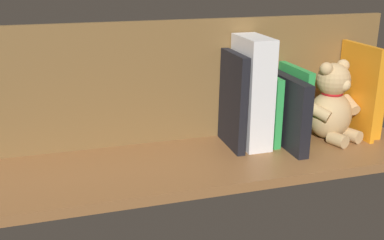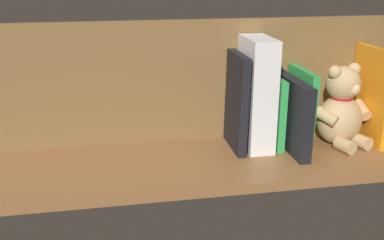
{
  "view_description": "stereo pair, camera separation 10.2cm",
  "coord_description": "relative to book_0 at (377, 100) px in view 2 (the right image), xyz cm",
  "views": [
    {
      "loc": [
        27.32,
        92.75,
        42.8
      ],
      "look_at": [
        0.0,
        0.0,
        9.42
      ],
      "focal_mm": 42.38,
      "sensor_mm": 36.0,
      "label": 1
    },
    {
      "loc": [
        17.38,
        95.11,
        42.8
      ],
      "look_at": [
        0.0,
        0.0,
        9.42
      ],
      "focal_mm": 42.38,
      "sensor_mm": 36.0,
      "label": 2
    }
  ],
  "objects": [
    {
      "name": "teddy_bear",
      "position": [
        10.82,
        2.16,
        -1.15
      ],
      "size": [
        15.58,
        15.29,
        20.22
      ],
      "rotation": [
        0.0,
        0.0,
        0.32
      ],
      "color": "tan",
      "rests_on": "ground_plane"
    },
    {
      "name": "dictionary_thick_white",
      "position": [
        32.05,
        -0.13,
        3.35
      ],
      "size": [
        6.17,
        13.67,
        26.81
      ],
      "primitive_type": "cube",
      "color": "white",
      "rests_on": "ground_plane"
    },
    {
      "name": "book_1",
      "position": [
        2.76,
        0.95,
        1.83
      ],
      "size": [
        1.23,
        16.02,
        23.77
      ],
      "primitive_type": "cube",
      "color": "orange",
      "rests_on": "ground_plane"
    },
    {
      "name": "book_5",
      "position": [
        36.96,
        -0.06,
        1.57
      ],
      "size": [
        2.43,
        14.02,
        23.26
      ],
      "primitive_type": "cube",
      "rotation": [
        0.0,
        -0.02,
        0.0
      ],
      "color": "black",
      "rests_on": "ground_plane"
    },
    {
      "name": "book_0",
      "position": [
        0.0,
        0.0,
        0.0
      ],
      "size": [
        2.61,
        14.13,
        20.1
      ],
      "primitive_type": "cube",
      "color": "orange",
      "rests_on": "ground_plane"
    },
    {
      "name": "book_3",
      "position": [
        24.12,
        2.92,
        -1.36
      ],
      "size": [
        2.72,
        19.97,
        17.39
      ],
      "primitive_type": "cube",
      "color": "black",
      "rests_on": "ground_plane"
    },
    {
      "name": "ground_plane",
      "position": [
        48.66,
        4.79,
        -11.15
      ],
      "size": [
        113.33,
        30.5,
        2.2
      ],
      "primitive_type": "cube",
      "color": "brown"
    },
    {
      "name": "shelf_back_panel",
      "position": [
        48.66,
        -8.21,
        5.09
      ],
      "size": [
        113.33,
        1.5,
        30.27
      ],
      "primitive_type": "cube",
      "color": "brown",
      "rests_on": "ground_plane"
    },
    {
      "name": "book_4",
      "position": [
        27.22,
        -0.7,
        -1.44
      ],
      "size": [
        1.8,
        12.72,
        17.23
      ],
      "primitive_type": "cube",
      "color": "green",
      "rests_on": "ground_plane"
    },
    {
      "name": "book_2",
      "position": [
        21.03,
        0.52,
        -0.54
      ],
      "size": [
        2.32,
        15.16,
        19.06
      ],
      "primitive_type": "cube",
      "rotation": [
        0.0,
        -0.03,
        0.0
      ],
      "color": "green",
      "rests_on": "ground_plane"
    }
  ]
}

